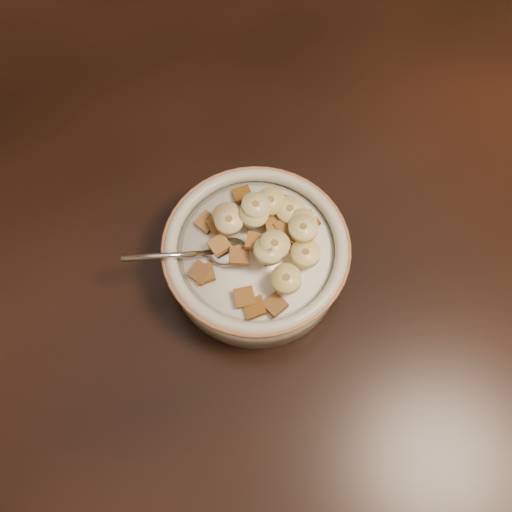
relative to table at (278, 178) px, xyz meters
name	(u,v)px	position (x,y,z in m)	size (l,w,h in m)	color
floor	(267,349)	(0.00, 0.00, -0.78)	(4.00, 4.50, 0.10)	#422816
table	(278,178)	(0.00, 0.00, 0.00)	(1.40, 0.90, 0.04)	black
cereal_bowl	(256,259)	(-0.07, -0.12, 0.04)	(0.19, 0.19, 0.05)	beige
milk	(256,250)	(-0.07, -0.12, 0.07)	(0.16, 0.16, 0.00)	white
spoon	(227,252)	(-0.10, -0.11, 0.07)	(0.03, 0.05, 0.01)	#B6B8BF
cereal_square_0	(251,207)	(-0.06, -0.07, 0.08)	(0.02, 0.02, 0.01)	brown
cereal_square_1	(292,234)	(-0.03, -0.12, 0.08)	(0.02, 0.02, 0.01)	#95531C
cereal_square_2	(219,245)	(-0.11, -0.11, 0.08)	(0.02, 0.02, 0.01)	olive
cereal_square_3	(245,297)	(-0.10, -0.17, 0.07)	(0.02, 0.02, 0.01)	brown
cereal_square_4	(288,231)	(-0.03, -0.11, 0.08)	(0.02, 0.02, 0.01)	brown
cereal_square_5	(242,195)	(-0.06, -0.05, 0.07)	(0.02, 0.02, 0.01)	brown
cereal_square_6	(266,251)	(-0.06, -0.13, 0.09)	(0.02, 0.02, 0.01)	brown
cereal_square_7	(219,226)	(-0.10, -0.08, 0.08)	(0.02, 0.02, 0.01)	brown
cereal_square_8	(206,222)	(-0.11, -0.07, 0.07)	(0.02, 0.02, 0.01)	brown
cereal_square_9	(204,274)	(-0.13, -0.13, 0.07)	(0.02, 0.02, 0.01)	brown
cereal_square_10	(275,305)	(-0.07, -0.19, 0.07)	(0.02, 0.02, 0.01)	brown
cereal_square_11	(274,225)	(-0.05, -0.10, 0.08)	(0.02, 0.02, 0.01)	brown
cereal_square_12	(280,232)	(-0.04, -0.11, 0.08)	(0.02, 0.02, 0.01)	brown
cereal_square_13	(270,254)	(-0.06, -0.14, 0.09)	(0.02, 0.02, 0.01)	#986820
cereal_square_14	(239,256)	(-0.09, -0.13, 0.08)	(0.02, 0.02, 0.01)	#985D35
cereal_square_15	(273,206)	(-0.04, -0.08, 0.07)	(0.02, 0.02, 0.01)	brown
cereal_square_16	(274,216)	(-0.04, -0.09, 0.08)	(0.02, 0.02, 0.01)	brown
cereal_square_17	(279,202)	(-0.03, -0.07, 0.07)	(0.02, 0.02, 0.01)	olive
cereal_square_18	(200,273)	(-0.14, -0.13, 0.07)	(0.02, 0.02, 0.01)	brown
cereal_square_19	(276,247)	(-0.05, -0.13, 0.09)	(0.02, 0.02, 0.01)	brown
cereal_square_20	(308,222)	(-0.01, -0.11, 0.07)	(0.02, 0.02, 0.01)	brown
cereal_square_21	(256,242)	(-0.07, -0.12, 0.09)	(0.02, 0.02, 0.01)	brown
cereal_square_22	(255,308)	(-0.09, -0.18, 0.07)	(0.02, 0.02, 0.01)	brown
cereal_square_23	(285,228)	(-0.04, -0.11, 0.08)	(0.02, 0.02, 0.01)	brown
banana_slice_0	(305,254)	(-0.03, -0.15, 0.08)	(0.03, 0.03, 0.01)	#EDCC80
banana_slice_1	(290,210)	(-0.03, -0.10, 0.09)	(0.03, 0.03, 0.01)	#F5DA77
banana_slice_2	(303,229)	(-0.02, -0.12, 0.09)	(0.03, 0.03, 0.01)	#E3D889
banana_slice_3	(227,216)	(-0.09, -0.08, 0.09)	(0.03, 0.03, 0.01)	#DABD6B
banana_slice_4	(269,251)	(-0.06, -0.14, 0.10)	(0.03, 0.03, 0.01)	beige
banana_slice_5	(256,206)	(-0.06, -0.08, 0.10)	(0.03, 0.03, 0.01)	beige
banana_slice_6	(254,214)	(-0.06, -0.09, 0.09)	(0.03, 0.03, 0.01)	#E6D48B
banana_slice_7	(275,245)	(-0.06, -0.13, 0.10)	(0.03, 0.03, 0.01)	#E7DA89
banana_slice_8	(286,279)	(-0.06, -0.17, 0.09)	(0.03, 0.03, 0.01)	#D8C477
banana_slice_9	(229,221)	(-0.09, -0.09, 0.09)	(0.03, 0.03, 0.01)	#FFE5AA
banana_slice_10	(302,223)	(-0.02, -0.11, 0.09)	(0.03, 0.03, 0.01)	#F1E496
banana_slice_11	(271,202)	(-0.04, -0.08, 0.09)	(0.03, 0.03, 0.01)	#DFC474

